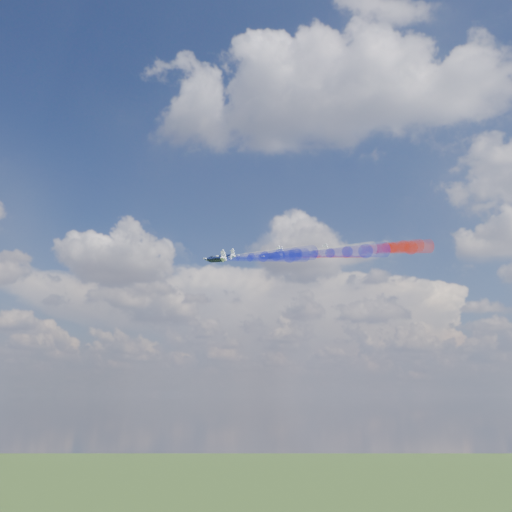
% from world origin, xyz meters
% --- Properties ---
extents(jet_lead, '(13.61, 13.40, 5.78)m').
position_xyz_m(jet_lead, '(-5.76, -5.30, 137.46)').
color(jet_lead, black).
extents(trail_lead, '(29.50, 22.73, 8.80)m').
position_xyz_m(trail_lead, '(11.75, -17.52, 134.45)').
color(trail_lead, white).
extents(jet_inner_left, '(13.61, 13.40, 5.78)m').
position_xyz_m(jet_inner_left, '(-3.66, -18.93, 133.14)').
color(jet_inner_left, black).
extents(trail_inner_left, '(29.50, 22.73, 8.80)m').
position_xyz_m(trail_inner_left, '(13.85, -31.15, 130.13)').
color(trail_inner_left, '#1921D9').
extents(jet_inner_right, '(13.61, 13.40, 5.78)m').
position_xyz_m(jet_inner_right, '(8.63, -5.03, 136.34)').
color(jet_inner_right, black).
extents(trail_inner_right, '(29.50, 22.73, 8.80)m').
position_xyz_m(trail_inner_right, '(26.14, -17.25, 133.33)').
color(trail_inner_right, red).
extents(jet_outer_left, '(13.61, 13.40, 5.78)m').
position_xyz_m(jet_outer_left, '(0.88, -31.95, 130.49)').
color(jet_outer_left, black).
extents(trail_outer_left, '(29.50, 22.73, 8.80)m').
position_xyz_m(trail_outer_left, '(18.40, -44.16, 127.48)').
color(trail_outer_left, '#1921D9').
extents(jet_center_third, '(13.61, 13.40, 5.78)m').
position_xyz_m(jet_center_third, '(12.53, -18.03, 133.86)').
color(jet_center_third, black).
extents(trail_center_third, '(29.50, 22.73, 8.80)m').
position_xyz_m(trail_center_third, '(30.04, -30.25, 130.85)').
color(trail_center_third, white).
extents(jet_outer_right, '(13.61, 13.40, 5.78)m').
position_xyz_m(jet_outer_right, '(23.19, -3.19, 137.37)').
color(jet_outer_right, black).
extents(trail_outer_right, '(29.50, 22.73, 8.80)m').
position_xyz_m(trail_outer_right, '(40.70, -15.41, 134.36)').
color(trail_outer_right, red).
extents(jet_rear_left, '(13.61, 13.40, 5.78)m').
position_xyz_m(jet_rear_left, '(16.52, -30.32, 130.41)').
color(jet_rear_left, black).
extents(trail_rear_left, '(29.50, 22.73, 8.80)m').
position_xyz_m(trail_rear_left, '(34.03, -42.54, 127.40)').
color(trail_rear_left, '#1921D9').
extents(jet_rear_right, '(13.61, 13.40, 5.78)m').
position_xyz_m(jet_rear_right, '(25.66, -15.82, 133.99)').
color(jet_rear_right, black).
extents(trail_rear_right, '(29.50, 22.73, 8.80)m').
position_xyz_m(trail_rear_right, '(43.17, -28.04, 130.98)').
color(trail_rear_right, red).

